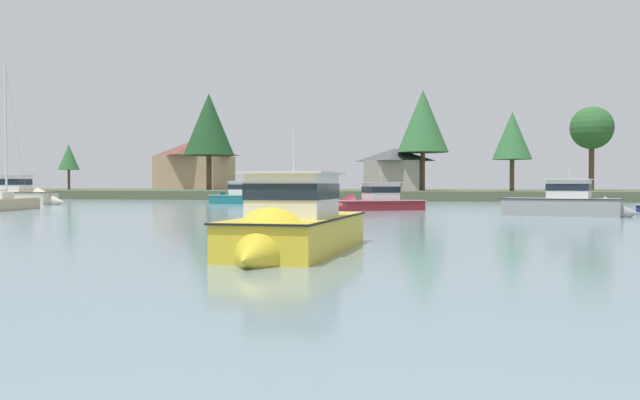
% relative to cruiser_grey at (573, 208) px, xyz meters
% --- Properties ---
extents(far_shore_bank, '(198.89, 43.91, 1.11)m').
position_rel_cruiser_grey_xyz_m(far_shore_bank, '(-18.34, 55.36, 0.06)').
color(far_shore_bank, '#4C563D').
rests_on(far_shore_bank, ground).
extents(cruiser_grey, '(7.94, 3.83, 3.61)m').
position_rel_cruiser_grey_xyz_m(cruiser_grey, '(0.00, 0.00, 0.00)').
color(cruiser_grey, gray).
rests_on(cruiser_grey, ground).
extents(cruiser_maroon, '(7.19, 5.76, 4.17)m').
position_rel_cruiser_grey_xyz_m(cruiser_maroon, '(-13.23, 5.84, -0.02)').
color(cruiser_maroon, maroon).
rests_on(cruiser_maroon, ground).
extents(cruiser_cream, '(10.82, 4.47, 4.90)m').
position_rel_cruiser_grey_xyz_m(cruiser_cream, '(-48.00, 11.27, 0.11)').
color(cruiser_cream, beige).
rests_on(cruiser_cream, ground).
extents(sailboat_sand, '(3.76, 8.28, 11.34)m').
position_rel_cruiser_grey_xyz_m(sailboat_sand, '(-39.16, -1.05, -0.25)').
color(sailboat_sand, tan).
rests_on(sailboat_sand, ground).
extents(cruiser_teal, '(7.22, 3.05, 4.34)m').
position_rel_cruiser_grey_xyz_m(cruiser_teal, '(-28.69, 18.50, -0.02)').
color(cruiser_teal, '#196B70').
rests_on(cruiser_teal, ground).
extents(cruiser_yellow, '(2.65, 8.33, 4.27)m').
position_rel_cruiser_grey_xyz_m(cruiser_yellow, '(-9.97, -25.12, 0.01)').
color(cruiser_yellow, gold).
rests_on(cruiser_yellow, ground).
extents(mooring_buoy_white, '(0.34, 0.34, 0.39)m').
position_rel_cruiser_grey_xyz_m(mooring_buoy_white, '(-30.11, 27.67, -0.44)').
color(mooring_buoy_white, white).
rests_on(mooring_buoy_white, ground).
extents(shore_tree_far_right, '(3.28, 3.28, 7.14)m').
position_rel_cruiser_grey_xyz_m(shore_tree_far_right, '(-69.76, 50.68, 5.70)').
color(shore_tree_far_right, brown).
rests_on(shore_tree_far_right, far_shore_bank).
extents(shore_tree_inland_a, '(6.67, 6.67, 13.14)m').
position_rel_cruiser_grey_xyz_m(shore_tree_inland_a, '(-13.46, 45.69, 9.63)').
color(shore_tree_inland_a, brown).
rests_on(shore_tree_inland_a, far_shore_bank).
extents(shore_tree_left, '(7.61, 7.61, 14.46)m').
position_rel_cruiser_grey_xyz_m(shore_tree_left, '(-45.83, 50.84, 10.36)').
color(shore_tree_left, brown).
rests_on(shore_tree_left, far_shore_bank).
extents(shore_tree_center_left, '(5.54, 5.54, 10.93)m').
position_rel_cruiser_grey_xyz_m(shore_tree_center_left, '(7.87, 51.08, 8.69)').
color(shore_tree_center_left, brown).
rests_on(shore_tree_center_left, far_shore_bank).
extents(shore_tree_right, '(4.59, 4.59, 9.34)m').
position_rel_cruiser_grey_xyz_m(shore_tree_right, '(-2.41, 39.67, 7.11)').
color(shore_tree_right, brown).
rests_on(shore_tree_right, far_shore_bank).
extents(cottage_hillside, '(7.83, 7.59, 5.67)m').
position_rel_cruiser_grey_xyz_m(cottage_hillside, '(-17.44, 47.84, 3.54)').
color(cottage_hillside, '#9E998E').
rests_on(cottage_hillside, far_shore_bank).
extents(cottage_behind_trees, '(11.72, 10.66, 8.45)m').
position_rel_cruiser_grey_xyz_m(cottage_behind_trees, '(-54.01, 63.50, 4.99)').
color(cottage_behind_trees, tan).
rests_on(cottage_behind_trees, far_shore_bank).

